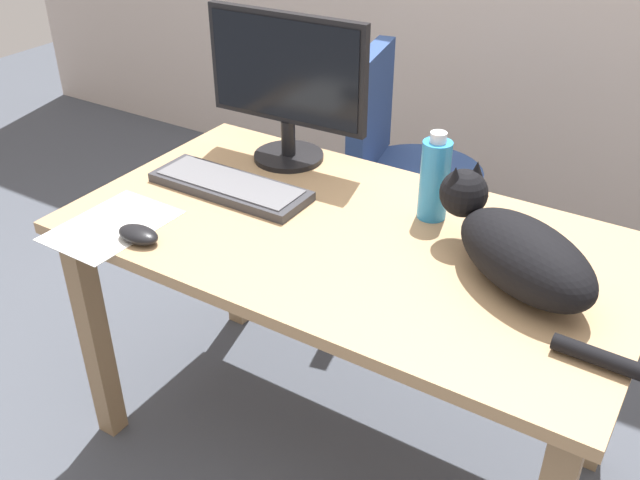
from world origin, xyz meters
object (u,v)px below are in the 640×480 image
cat (518,250)px  computer_mouse (138,234)px  monitor (287,83)px  keyboard (230,186)px  water_bottle (435,179)px  office_chair (403,197)px

cat → computer_mouse: 0.85m
monitor → cat: monitor is taller
keyboard → computer_mouse: bearing=-94.2°
water_bottle → monitor: bearing=169.7°
monitor → computer_mouse: size_ratio=4.37×
monitor → keyboard: (-0.02, -0.24, -0.21)m
office_chair → keyboard: bearing=-100.8°
cat → water_bottle: 0.31m
water_bottle → keyboard: bearing=-162.9°
cat → office_chair: bearing=128.5°
office_chair → computer_mouse: (-0.17, -1.09, 0.35)m
water_bottle → cat: bearing=-32.1°
computer_mouse → water_bottle: (0.53, 0.47, 0.09)m
cat → computer_mouse: (-0.79, -0.30, -0.06)m
keyboard → cat: cat is taller
office_chair → computer_mouse: size_ratio=8.25×
keyboard → cat: (0.77, -0.01, 0.07)m
cat → computer_mouse: cat is taller
keyboard → water_bottle: bearing=17.1°
monitor → cat: 0.81m
monitor → computer_mouse: monitor is taller
monitor → computer_mouse: 0.60m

